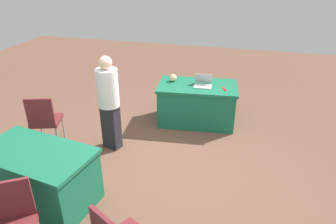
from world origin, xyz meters
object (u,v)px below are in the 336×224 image
Objects in this scene: chair_near_front at (13,223)px; chair_tucked_right at (44,119)px; yarn_ball at (173,78)px; laptop_silver at (203,84)px; table_foreground at (197,103)px; person_attendee_standing at (109,100)px; scissors_red at (224,89)px; table_mid_left at (39,176)px.

chair_near_front is 2.22m from chair_tucked_right.
chair_near_front is 3.69m from yarn_ball.
laptop_silver is at bearing 171.73° from yarn_ball.
chair_tucked_right is 2.85× the size of laptop_silver.
table_foreground is at bearing 171.66° from yarn_ball.
chair_tucked_right is 1.11m from person_attendee_standing.
scissors_red is at bearing 167.17° from laptop_silver.
table_mid_left is 2.98m from yarn_ball.
chair_near_front reaches higher than table_foreground.
yarn_ball is at bearing 25.26° from chair_tucked_right.
table_foreground is 0.98× the size of person_attendee_standing.
person_attendee_standing reaches higher than scissors_red.
chair_near_front is 6.87× the size of yarn_ball.
table_foreground is 1.61× the size of chair_tucked_right.
chair_near_front is 2.84× the size of laptop_silver.
person_attendee_standing is at bearing -1.54° from chair_tucked_right.
laptop_silver is (-2.32, -1.55, 0.25)m from chair_tucked_right.
table_mid_left is 1.31m from chair_tucked_right.
chair_tucked_right is at bearing 43.48° from yarn_ball.
table_foreground is 0.43m from laptop_silver.
person_attendee_standing is (1.20, 1.26, 0.49)m from table_foreground.
chair_near_front is at bearing 66.10° from laptop_silver.
chair_tucked_right is at bearing 35.24° from table_foreground.
person_attendee_standing reaches higher than chair_tucked_right.
laptop_silver reaches higher than chair_near_front.
laptop_silver reaches higher than chair_tucked_right.
chair_tucked_right is 2.40m from yarn_ball.
chair_tucked_right reaches higher than scissors_red.
scissors_red is at bearing 10.51° from chair_tucked_right.
laptop_silver is (-1.30, -3.53, 0.25)m from chair_near_front.
laptop_silver is at bearing 172.06° from table_foreground.
chair_tucked_right is (1.01, -1.98, 0.00)m from chair_near_front.
table_foreground is 0.67m from yarn_ball.
table_mid_left is 0.98× the size of person_attendee_standing.
chair_near_front is at bearing 78.86° from yarn_ball.
chair_near_front reaches higher than yarn_ball.
table_foreground is 4.61× the size of laptop_silver.
person_attendee_standing is (-0.35, -1.42, 0.49)m from table_mid_left.
scissors_red reaches higher than table_foreground.
table_mid_left is at bearing -101.03° from chair_near_front.
table_foreground is at bearing 17.02° from chair_tucked_right.
table_mid_left is 0.94m from chair_near_front.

